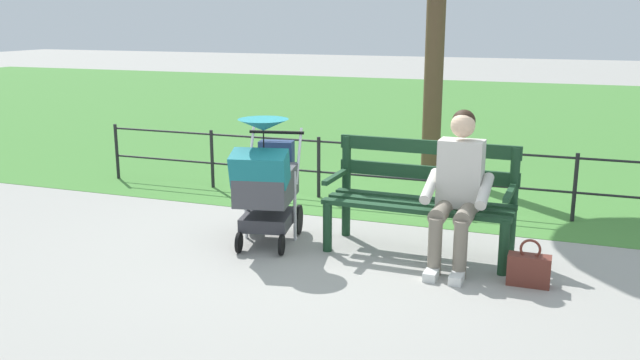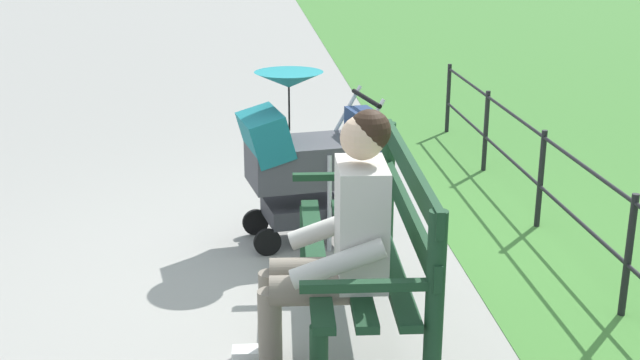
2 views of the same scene
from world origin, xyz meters
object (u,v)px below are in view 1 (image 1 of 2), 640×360
Objects in this scene: handbag at (529,269)px; stroller at (266,180)px; park_bench at (422,193)px; person_on_bench at (458,185)px.

stroller is at bearing -5.26° from handbag.
stroller reaches higher than park_bench.
park_bench is at bearing -167.94° from stroller.
park_bench reaches higher than handbag.
park_bench is at bearing -33.50° from person_on_bench.
person_on_bench is (-0.34, 0.22, 0.15)m from park_bench.
handbag is (-0.61, 0.27, -0.55)m from person_on_bench.
person_on_bench is 3.45× the size of handbag.
stroller is (1.34, 0.29, 0.07)m from park_bench.
handbag is at bearing 152.32° from park_bench.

